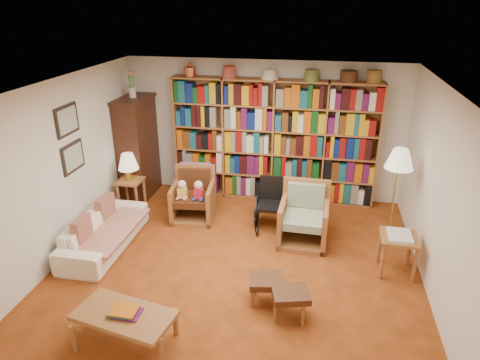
% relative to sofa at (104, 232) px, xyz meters
% --- Properties ---
extents(floor, '(5.00, 5.00, 0.00)m').
position_rel_sofa_xyz_m(floor, '(2.05, -0.13, -0.26)').
color(floor, '#9F4118').
rests_on(floor, ground).
extents(ceiling, '(5.00, 5.00, 0.00)m').
position_rel_sofa_xyz_m(ceiling, '(2.05, -0.13, 2.24)').
color(ceiling, white).
rests_on(ceiling, wall_back).
extents(wall_back, '(5.00, 0.00, 5.00)m').
position_rel_sofa_xyz_m(wall_back, '(2.05, 2.37, 0.99)').
color(wall_back, silver).
rests_on(wall_back, floor).
extents(wall_front, '(5.00, 0.00, 5.00)m').
position_rel_sofa_xyz_m(wall_front, '(2.05, -2.63, 0.99)').
color(wall_front, silver).
rests_on(wall_front, floor).
extents(wall_left, '(0.00, 5.00, 5.00)m').
position_rel_sofa_xyz_m(wall_left, '(-0.45, -0.13, 0.99)').
color(wall_left, silver).
rests_on(wall_left, floor).
extents(wall_right, '(0.00, 5.00, 5.00)m').
position_rel_sofa_xyz_m(wall_right, '(4.55, -0.13, 0.99)').
color(wall_right, silver).
rests_on(wall_right, floor).
extents(bookshelf, '(3.60, 0.30, 2.42)m').
position_rel_sofa_xyz_m(bookshelf, '(2.25, 2.20, 0.92)').
color(bookshelf, '#A06731').
rests_on(bookshelf, floor).
extents(curio_cabinet, '(0.50, 0.95, 2.40)m').
position_rel_sofa_xyz_m(curio_cabinet, '(-0.20, 1.87, 0.70)').
color(curio_cabinet, '#3E1A11').
rests_on(curio_cabinet, floor).
extents(framed_pictures, '(0.03, 0.52, 0.97)m').
position_rel_sofa_xyz_m(framed_pictures, '(-0.43, 0.17, 1.37)').
color(framed_pictures, black).
rests_on(framed_pictures, wall_left).
extents(sofa, '(1.75, 0.69, 0.51)m').
position_rel_sofa_xyz_m(sofa, '(0.00, 0.00, 0.00)').
color(sofa, white).
rests_on(sofa, floor).
extents(sofa_throw, '(0.79, 1.46, 0.04)m').
position_rel_sofa_xyz_m(sofa_throw, '(0.05, -0.00, 0.04)').
color(sofa_throw, beige).
rests_on(sofa_throw, sofa).
extents(cushion_left, '(0.15, 0.39, 0.38)m').
position_rel_sofa_xyz_m(cushion_left, '(-0.13, 0.35, 0.19)').
color(cushion_left, maroon).
rests_on(cushion_left, sofa).
extents(cushion_right, '(0.13, 0.38, 0.38)m').
position_rel_sofa_xyz_m(cushion_right, '(-0.13, -0.35, 0.19)').
color(cushion_right, maroon).
rests_on(cushion_right, sofa).
extents(side_table_lamp, '(0.41, 0.41, 0.58)m').
position_rel_sofa_xyz_m(side_table_lamp, '(-0.10, 1.21, 0.17)').
color(side_table_lamp, '#A06731').
rests_on(side_table_lamp, floor).
extents(table_lamp, '(0.35, 0.35, 0.48)m').
position_rel_sofa_xyz_m(table_lamp, '(-0.10, 1.21, 0.65)').
color(table_lamp, gold).
rests_on(table_lamp, side_table_lamp).
extents(armchair_leather, '(0.76, 0.80, 0.88)m').
position_rel_sofa_xyz_m(armchair_leather, '(1.05, 1.21, 0.10)').
color(armchair_leather, '#A06731').
rests_on(armchair_leather, floor).
extents(armchair_sage, '(0.75, 0.78, 0.91)m').
position_rel_sofa_xyz_m(armchair_sage, '(2.91, 0.81, 0.09)').
color(armchair_sage, '#A06731').
rests_on(armchair_sage, floor).
extents(wheelchair, '(0.49, 0.68, 0.85)m').
position_rel_sofa_xyz_m(wheelchair, '(2.37, 1.09, 0.13)').
color(wheelchair, black).
rests_on(wheelchair, floor).
extents(floor_lamp, '(0.40, 0.40, 1.52)m').
position_rel_sofa_xyz_m(floor_lamp, '(4.20, 0.95, 1.05)').
color(floor_lamp, gold).
rests_on(floor_lamp, floor).
extents(side_table_papers, '(0.50, 0.50, 0.59)m').
position_rel_sofa_xyz_m(side_table_papers, '(4.20, 0.16, 0.21)').
color(side_table_papers, '#A06731').
rests_on(side_table_papers, floor).
extents(footstool_a, '(0.47, 0.42, 0.35)m').
position_rel_sofa_xyz_m(footstool_a, '(2.55, -0.80, 0.03)').
color(footstool_a, '#432012').
rests_on(footstool_a, floor).
extents(footstool_b, '(0.50, 0.45, 0.36)m').
position_rel_sofa_xyz_m(footstool_b, '(2.87, -1.01, 0.04)').
color(footstool_b, '#432012').
rests_on(footstool_b, floor).
extents(coffee_table, '(1.14, 0.72, 0.45)m').
position_rel_sofa_xyz_m(coffee_table, '(1.15, -1.77, 0.09)').
color(coffee_table, '#A06731').
rests_on(coffee_table, floor).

